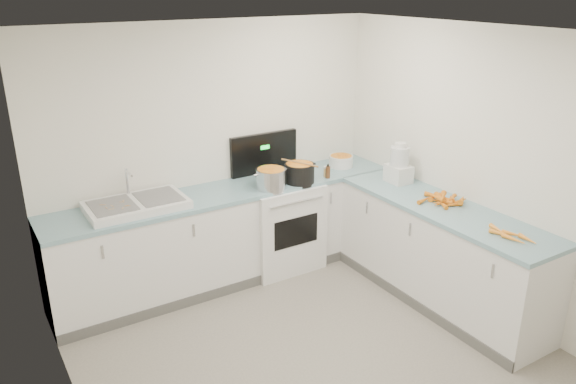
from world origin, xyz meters
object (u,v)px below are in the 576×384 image
mixing_bowl (341,161)px  food_processor (399,165)px  steel_pot (271,180)px  stove (279,222)px  sink (136,205)px  extract_bottle (328,172)px  spice_jar (326,172)px  black_pot (299,174)px

mixing_bowl → food_processor: size_ratio=0.65×
steel_pot → food_processor: food_processor is taller
steel_pot → food_processor: 1.28m
stove → sink: stove is taller
extract_bottle → food_processor: bearing=-41.7°
food_processor → stove: bearing=145.6°
spice_jar → mixing_bowl: bearing=29.7°
black_pot → spice_jar: 0.32m
mixing_bowl → food_processor: bearing=-75.3°
stove → spice_jar: (0.47, -0.16, 0.51)m
spice_jar → black_pot: bearing=179.2°
stove → steel_pot: 0.60m
black_pot → mixing_bowl: bearing=15.8°
stove → food_processor: size_ratio=3.37×
sink → spice_jar: (1.92, -0.18, 0.01)m
stove → extract_bottle: (0.46, -0.21, 0.53)m
stove → extract_bottle: stove is taller
extract_bottle → spice_jar: extract_bottle is taller
sink → extract_bottle: bearing=-6.7°
stove → steel_pot: size_ratio=4.66×
extract_bottle → sink: bearing=173.3°
sink → food_processor: size_ratio=2.13×
mixing_bowl → black_pot: bearing=-164.2°
black_pot → extract_bottle: 0.32m
mixing_bowl → food_processor: 0.73m
stove → black_pot: stove is taller
stove → food_processor: 1.36m
mixing_bowl → spice_jar: 0.38m
sink → black_pot: 1.61m
black_pot → sink: bearing=173.8°
extract_bottle → stove: bearing=155.7°
mixing_bowl → spice_jar: mixing_bowl is taller
black_pot → mixing_bowl: black_pot is taller
black_pot → mixing_bowl: size_ratio=1.13×
sink → spice_jar: 1.93m
black_pot → food_processor: food_processor is taller
spice_jar → food_processor: food_processor is taller
stove → mixing_bowl: 0.96m
sink → stove: bearing=-0.6°
sink → black_pot: (1.60, -0.17, 0.05)m
steel_pot → spice_jar: bearing=-0.2°
mixing_bowl → extract_bottle: 0.41m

